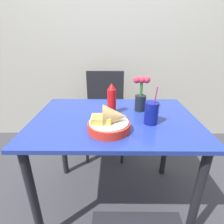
% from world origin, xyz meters
% --- Properties ---
extents(ground_plane, '(12.00, 12.00, 0.00)m').
position_xyz_m(ground_plane, '(0.00, 0.00, 0.00)').
color(ground_plane, '#38383D').
extents(wall_window, '(7.00, 0.06, 2.60)m').
position_xyz_m(wall_window, '(0.00, 1.11, 1.30)').
color(wall_window, '#B7B2A3').
rests_on(wall_window, ground_plane).
extents(dining_table, '(1.06, 0.74, 0.74)m').
position_xyz_m(dining_table, '(0.00, 0.00, 0.62)').
color(dining_table, '#233893').
rests_on(dining_table, ground_plane).
extents(chair_far_window, '(0.40, 0.40, 0.90)m').
position_xyz_m(chair_far_window, '(-0.10, 0.73, 0.54)').
color(chair_far_window, black).
rests_on(chair_far_window, ground_plane).
extents(food_basket, '(0.24, 0.24, 0.15)m').
position_xyz_m(food_basket, '(-0.02, -0.18, 0.79)').
color(food_basket, red).
rests_on(food_basket, dining_table).
extents(ketchup_bottle, '(0.06, 0.06, 0.21)m').
position_xyz_m(ketchup_bottle, '(-0.02, 0.07, 0.84)').
color(ketchup_bottle, red).
rests_on(ketchup_bottle, dining_table).
extents(drink_cup, '(0.08, 0.08, 0.24)m').
position_xyz_m(drink_cup, '(0.22, -0.08, 0.80)').
color(drink_cup, navy).
rests_on(drink_cup, dining_table).
extents(flower_vase, '(0.11, 0.08, 0.25)m').
position_xyz_m(flower_vase, '(0.18, 0.12, 0.85)').
color(flower_vase, black).
rests_on(flower_vase, dining_table).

